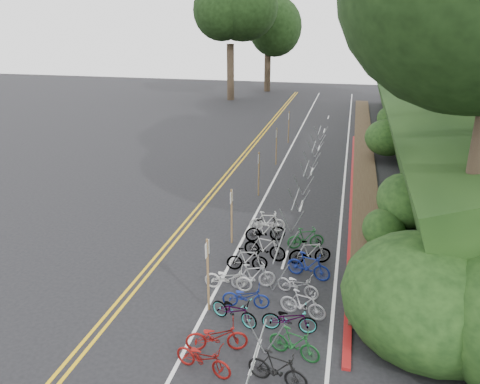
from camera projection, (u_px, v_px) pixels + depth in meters
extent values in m
plane|color=black|center=(179.00, 304.00, 16.16)|extent=(120.00, 120.00, 0.00)
cube|color=gold|center=(206.00, 197.00, 25.74)|extent=(0.12, 80.00, 0.01)
cube|color=gold|center=(211.00, 198.00, 25.67)|extent=(0.12, 80.00, 0.01)
cube|color=silver|center=(262.00, 202.00, 25.05)|extent=(0.12, 80.00, 0.01)
cube|color=silver|center=(342.00, 209.00, 24.14)|extent=(0.12, 80.00, 0.01)
cube|color=silver|center=(255.00, 356.00, 13.66)|extent=(0.10, 1.60, 0.01)
cube|color=silver|center=(285.00, 260.00, 19.13)|extent=(0.10, 1.60, 0.01)
cube|color=silver|center=(301.00, 206.00, 24.60)|extent=(0.10, 1.60, 0.01)
cube|color=silver|center=(312.00, 172.00, 30.07)|extent=(0.10, 1.60, 0.01)
cube|color=silver|center=(319.00, 148.00, 35.53)|extent=(0.10, 1.60, 0.01)
cube|color=silver|center=(324.00, 131.00, 41.00)|extent=(0.10, 1.60, 0.01)
cube|color=silver|center=(328.00, 117.00, 46.47)|extent=(0.10, 1.60, 0.01)
cube|color=maroon|center=(352.00, 196.00, 25.84)|extent=(0.25, 28.00, 0.10)
cube|color=black|center=(473.00, 118.00, 32.30)|extent=(12.32, 44.00, 9.11)
cube|color=#382819|center=(364.00, 150.00, 34.79)|extent=(1.40, 44.00, 0.16)
ellipsoid|color=#284C19|center=(394.00, 260.00, 16.97)|extent=(2.00, 2.80, 1.60)
ellipsoid|color=#284C19|center=(406.00, 200.00, 21.17)|extent=(2.60, 3.64, 2.08)
ellipsoid|color=#284C19|center=(420.00, 156.00, 26.22)|extent=(2.20, 3.08, 1.76)
ellipsoid|color=#284C19|center=(387.00, 137.00, 32.15)|extent=(3.00, 4.20, 2.40)
ellipsoid|color=#284C19|center=(392.00, 118.00, 37.40)|extent=(2.40, 3.36, 1.92)
ellipsoid|color=#284C19|center=(406.00, 102.00, 40.53)|extent=(2.80, 3.92, 2.24)
ellipsoid|color=#284C19|center=(384.00, 229.00, 19.79)|extent=(1.80, 2.52, 1.44)
ellipsoid|color=#284C19|center=(427.00, 131.00, 29.48)|extent=(3.20, 4.48, 2.56)
ellipsoid|color=black|center=(427.00, 296.00, 14.46)|extent=(5.28, 6.16, 3.52)
cylinder|color=#2D2319|center=(479.00, 176.00, 15.28)|extent=(0.84, 0.84, 6.45)
cylinder|color=#2D2319|center=(476.00, 86.00, 22.53)|extent=(0.90, 0.90, 7.44)
cylinder|color=#2D2319|center=(450.00, 59.00, 36.77)|extent=(0.87, 0.87, 6.95)
cylinder|color=#2D2319|center=(466.00, 39.00, 43.09)|extent=(0.92, 0.92, 7.94)
cylinder|color=#2D2319|center=(231.00, 72.00, 55.26)|extent=(0.84, 0.84, 6.45)
ellipsoid|color=black|center=(230.00, 19.00, 53.20)|extent=(8.82, 8.82, 8.38)
cylinder|color=#2D2319|center=(267.00, 68.00, 61.98)|extent=(0.82, 0.82, 5.96)
ellipsoid|color=black|center=(268.00, 26.00, 60.13)|extent=(7.72, 7.72, 7.33)
cylinder|color=gray|center=(255.00, 357.00, 12.01)|extent=(0.05, 3.26, 0.05)
cylinder|color=gray|center=(256.00, 336.00, 13.66)|extent=(0.56, 0.04, 1.10)
cylinder|color=gray|center=(275.00, 339.00, 13.53)|extent=(0.56, 0.04, 1.10)
cylinder|color=gray|center=(279.00, 245.00, 17.84)|extent=(0.05, 3.00, 0.05)
cylinder|color=gray|center=(265.00, 276.00, 16.83)|extent=(0.58, 0.04, 1.13)
cylinder|color=gray|center=(281.00, 278.00, 16.70)|extent=(0.58, 0.04, 1.13)
cylinder|color=gray|center=(278.00, 242.00, 19.38)|extent=(0.58, 0.04, 1.13)
cylinder|color=gray|center=(291.00, 243.00, 19.26)|extent=(0.58, 0.04, 1.13)
cylinder|color=gray|center=(296.00, 199.00, 22.40)|extent=(0.05, 3.00, 0.05)
cylinder|color=gray|center=(285.00, 221.00, 21.38)|extent=(0.58, 0.04, 1.13)
cylinder|color=gray|center=(297.00, 222.00, 21.26)|extent=(0.58, 0.04, 1.13)
cylinder|color=gray|center=(293.00, 199.00, 23.93)|extent=(0.58, 0.04, 1.13)
cylinder|color=gray|center=(304.00, 200.00, 23.81)|extent=(0.58, 0.04, 1.13)
cylinder|color=gray|center=(306.00, 168.00, 26.95)|extent=(0.05, 3.00, 0.05)
cylinder|color=gray|center=(298.00, 185.00, 25.94)|extent=(0.58, 0.04, 1.13)
cylinder|color=gray|center=(308.00, 186.00, 25.82)|extent=(0.58, 0.04, 1.13)
cylinder|color=gray|center=(304.00, 170.00, 28.49)|extent=(0.58, 0.04, 1.13)
cylinder|color=gray|center=(313.00, 171.00, 28.37)|extent=(0.58, 0.04, 1.13)
cylinder|color=gray|center=(314.00, 146.00, 31.51)|extent=(0.05, 3.00, 0.05)
cylinder|color=gray|center=(307.00, 160.00, 30.50)|extent=(0.58, 0.04, 1.13)
cylinder|color=gray|center=(316.00, 161.00, 30.37)|extent=(0.58, 0.04, 1.13)
cylinder|color=gray|center=(311.00, 149.00, 33.05)|extent=(0.58, 0.04, 1.13)
cylinder|color=gray|center=(319.00, 150.00, 32.93)|extent=(0.58, 0.04, 1.13)
cylinder|color=gray|center=(319.00, 130.00, 36.07)|extent=(0.05, 3.00, 0.05)
cylinder|color=gray|center=(314.00, 142.00, 35.05)|extent=(0.58, 0.04, 1.13)
cylinder|color=gray|center=(321.00, 142.00, 34.93)|extent=(0.58, 0.04, 1.13)
cylinder|color=gray|center=(317.00, 133.00, 37.60)|extent=(0.58, 0.04, 1.13)
cylinder|color=gray|center=(324.00, 134.00, 37.48)|extent=(0.58, 0.04, 1.13)
cylinder|color=brown|center=(208.00, 275.00, 15.41)|extent=(0.08, 0.08, 2.64)
cube|color=silver|center=(207.00, 249.00, 15.07)|extent=(0.02, 0.40, 0.50)
cylinder|color=brown|center=(232.00, 216.00, 20.15)|extent=(0.08, 0.08, 2.50)
cube|color=silver|center=(231.00, 197.00, 19.83)|extent=(0.02, 0.40, 0.50)
cylinder|color=brown|center=(259.00, 174.00, 25.62)|extent=(0.08, 0.08, 2.50)
cube|color=silver|center=(259.00, 158.00, 25.30)|extent=(0.02, 0.40, 0.50)
cylinder|color=brown|center=(276.00, 147.00, 31.08)|extent=(0.08, 0.08, 2.50)
cube|color=silver|center=(277.00, 133.00, 30.77)|extent=(0.02, 0.40, 0.50)
cylinder|color=brown|center=(289.00, 127.00, 36.55)|extent=(0.08, 0.08, 2.50)
cube|color=silver|center=(289.00, 116.00, 36.24)|extent=(0.02, 0.40, 0.50)
imported|color=beige|center=(228.00, 278.00, 16.89)|extent=(0.64, 1.78, 0.93)
imported|color=maroon|center=(203.00, 358.00, 12.93)|extent=(1.04, 1.86, 0.93)
imported|color=black|center=(277.00, 369.00, 12.45)|extent=(0.86, 1.79, 1.04)
imported|color=maroon|center=(217.00, 336.00, 13.78)|extent=(1.12, 1.95, 0.97)
imported|color=#144C1E|center=(294.00, 343.00, 13.48)|extent=(0.89, 1.67, 0.96)
imported|color=slate|center=(234.00, 310.00, 15.05)|extent=(1.17, 1.83, 0.91)
imported|color=slate|center=(289.00, 319.00, 14.62)|extent=(0.68, 1.77, 0.92)
imported|color=navy|center=(246.00, 296.00, 15.85)|extent=(0.72, 1.67, 0.85)
imported|color=#9E9EA3|center=(303.00, 304.00, 15.34)|extent=(0.82, 1.65, 0.96)
imported|color=#9E9EA3|center=(253.00, 276.00, 16.97)|extent=(1.04, 1.71, 0.99)
imported|color=#9E9EA3|center=(298.00, 285.00, 16.55)|extent=(1.03, 1.70, 0.84)
imported|color=slate|center=(247.00, 259.00, 18.18)|extent=(0.73, 1.66, 0.97)
imported|color=navy|center=(309.00, 266.00, 17.62)|extent=(0.93, 1.80, 1.04)
imported|color=slate|center=(265.00, 247.00, 19.01)|extent=(0.83, 1.88, 1.09)
imported|color=slate|center=(310.00, 252.00, 18.65)|extent=(1.06, 1.78, 1.03)
imported|color=slate|center=(265.00, 230.00, 20.53)|extent=(1.07, 1.85, 1.07)
imported|color=#144C1E|center=(306.00, 238.00, 19.92)|extent=(0.97, 1.66, 0.96)
imported|color=beige|center=(267.00, 221.00, 21.51)|extent=(0.73, 1.70, 0.99)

